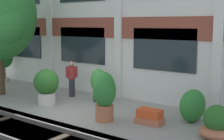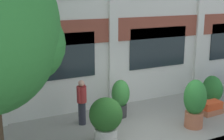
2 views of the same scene
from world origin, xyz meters
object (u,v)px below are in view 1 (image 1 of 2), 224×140
(potted_plant_wide_bowl, at_px, (217,124))
(potted_plant_fluted_column, at_px, (46,85))
(potted_plant_ribbed_drum, at_px, (104,94))
(topiary_hedge, at_px, (193,106))
(potted_plant_terracotta_small, at_px, (4,59))
(potted_plant_square_trough, at_px, (150,117))
(potted_plant_stone_basin, at_px, (99,83))
(resident_by_doorway, at_px, (72,78))

(potted_plant_wide_bowl, height_order, potted_plant_fluted_column, potted_plant_fluted_column)
(potted_plant_ribbed_drum, xyz_separation_m, topiary_hedge, (2.45, 1.67, -0.38))
(potted_plant_terracotta_small, height_order, potted_plant_square_trough, potted_plant_terracotta_small)
(potted_plant_ribbed_drum, bearing_deg, potted_plant_terracotta_small, 165.31)
(potted_plant_ribbed_drum, relative_size, potted_plant_wide_bowl, 1.67)
(potted_plant_wide_bowl, distance_m, topiary_hedge, 1.57)
(potted_plant_stone_basin, bearing_deg, potted_plant_square_trough, -22.19)
(potted_plant_stone_basin, height_order, potted_plant_square_trough, potted_plant_stone_basin)
(potted_plant_stone_basin, xyz_separation_m, potted_plant_wide_bowl, (5.43, -1.33, -0.37))
(potted_plant_wide_bowl, distance_m, resident_by_doorway, 7.10)
(potted_plant_terracotta_small, distance_m, resident_by_doorway, 5.62)
(potted_plant_stone_basin, xyz_separation_m, topiary_hedge, (4.27, -0.28, -0.23))
(topiary_hedge, bearing_deg, potted_plant_fluted_column, -166.44)
(potted_plant_square_trough, height_order, topiary_hedge, topiary_hedge)
(potted_plant_terracotta_small, bearing_deg, potted_plant_fluted_column, -19.63)
(potted_plant_stone_basin, relative_size, potted_plant_fluted_column, 0.97)
(potted_plant_wide_bowl, distance_m, potted_plant_square_trough, 2.22)
(potted_plant_terracotta_small, relative_size, potted_plant_fluted_column, 1.31)
(potted_plant_stone_basin, distance_m, resident_by_doorway, 1.54)
(potted_plant_ribbed_drum, relative_size, potted_plant_terracotta_small, 0.89)
(potted_plant_square_trough, bearing_deg, potted_plant_stone_basin, 157.81)
(potted_plant_wide_bowl, height_order, potted_plant_square_trough, potted_plant_wide_bowl)
(potted_plant_ribbed_drum, distance_m, potted_plant_square_trough, 1.69)
(potted_plant_ribbed_drum, relative_size, potted_plant_fluted_column, 1.16)
(resident_by_doorway, height_order, topiary_hedge, resident_by_doorway)
(potted_plant_ribbed_drum, bearing_deg, potted_plant_square_trough, 24.34)
(potted_plant_stone_basin, bearing_deg, potted_plant_wide_bowl, -13.76)
(potted_plant_fluted_column, relative_size, topiary_hedge, 1.31)
(potted_plant_wide_bowl, distance_m, potted_plant_fluted_column, 6.84)
(potted_plant_terracotta_small, bearing_deg, topiary_hedge, -3.40)
(potted_plant_terracotta_small, height_order, potted_plant_fluted_column, potted_plant_terracotta_small)
(resident_by_doorway, bearing_deg, potted_plant_ribbed_drum, 15.99)
(potted_plant_terracotta_small, distance_m, potted_plant_square_trough, 10.53)
(potted_plant_ribbed_drum, bearing_deg, potted_plant_wide_bowl, 9.70)
(potted_plant_fluted_column, height_order, topiary_hedge, potted_plant_fluted_column)
(potted_plant_wide_bowl, bearing_deg, potted_plant_terracotta_small, 172.17)
(potted_plant_wide_bowl, relative_size, potted_plant_terracotta_small, 0.53)
(resident_by_doorway, bearing_deg, potted_plant_stone_basin, 46.49)
(potted_plant_ribbed_drum, height_order, topiary_hedge, potted_plant_ribbed_drum)
(potted_plant_terracotta_small, bearing_deg, potted_plant_square_trough, -9.39)
(potted_plant_terracotta_small, bearing_deg, resident_by_doorway, -4.21)
(potted_plant_ribbed_drum, height_order, potted_plant_wide_bowl, potted_plant_ribbed_drum)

